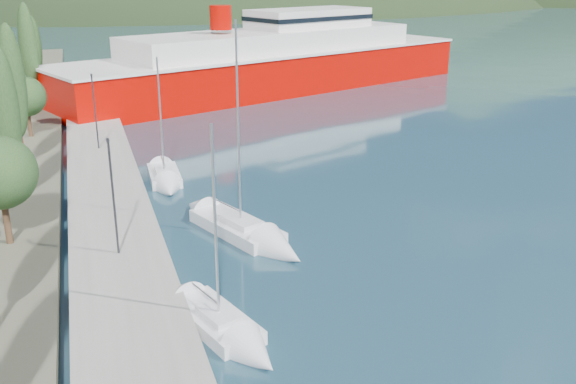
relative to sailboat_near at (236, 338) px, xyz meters
name	(u,v)px	position (x,y,z in m)	size (l,w,h in m)	color
ground	(125,45)	(4.96, 114.08, -0.28)	(1400.00, 1400.00, 0.00)	#20404F
quay	(107,193)	(-4.04, 20.08, 0.12)	(5.00, 88.00, 0.80)	gray
tree_row	(13,107)	(-9.55, 24.46, 5.55)	(3.91, 65.88, 10.88)	#47301E
lamp_posts	(113,194)	(-4.04, 8.95, 3.81)	(0.15, 44.02, 6.06)	#2D2D33
sailboat_near	(236,338)	(0.00, 0.00, 0.00)	(4.09, 7.25, 9.99)	silver
sailboat_mid	(259,239)	(3.72, 9.49, 0.04)	(5.57, 9.46, 13.25)	silver
sailboat_far	(167,183)	(0.18, 21.41, 0.01)	(2.38, 6.79, 9.87)	silver
ferry	(275,63)	(19.00, 55.80, 3.17)	(57.47, 31.97, 11.32)	#B00600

